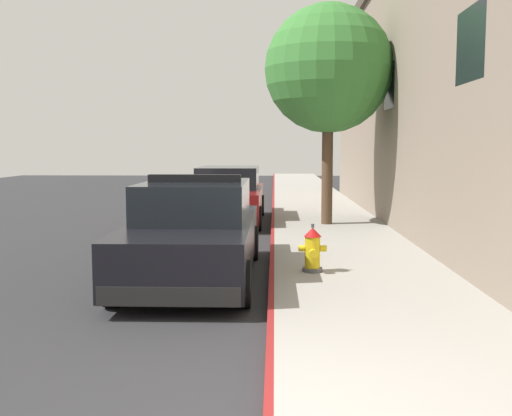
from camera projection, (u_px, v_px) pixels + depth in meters
The scene contains 8 objects.
ground_plane at pixel (83, 240), 14.28m from camera, with size 28.52×60.00×0.20m, color #2B2B2D.
sidewalk_pavement at pixel (334, 234), 14.08m from camera, with size 2.84×60.00×0.15m, color #9E9991.
curb_painted_edge at pixel (273, 234), 14.12m from camera, with size 0.08×60.00×0.15m, color maroon.
storefront_building at pixel (499, 92), 14.74m from camera, with size 5.66×22.20×6.93m.
police_cruiser at pixel (195, 233), 9.58m from camera, with size 1.94×4.84×1.68m.
parked_car_silver_ahead at pixel (228, 196), 16.79m from camera, with size 1.94×4.84×1.56m.
fire_hydrant at pixel (312, 250), 9.42m from camera, with size 0.44×0.40×0.76m.
street_tree at pixel (328, 69), 14.93m from camera, with size 3.20×3.20×5.51m.
Camera 1 is at (0.00, -3.99, 2.12)m, focal length 41.91 mm.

